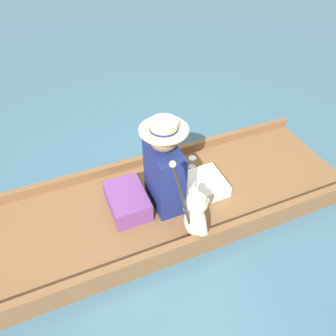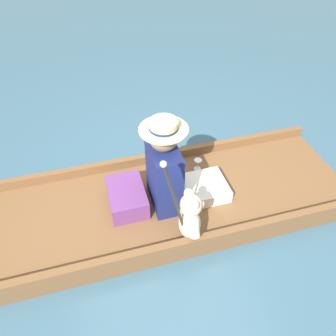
{
  "view_description": "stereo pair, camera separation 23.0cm",
  "coord_description": "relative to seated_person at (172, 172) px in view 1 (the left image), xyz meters",
  "views": [
    {
      "loc": [
        1.75,
        -0.81,
        2.25
      ],
      "look_at": [
        0.01,
        -0.08,
        0.5
      ],
      "focal_mm": 35.0,
      "sensor_mm": 36.0,
      "label": 1
    },
    {
      "loc": [
        1.83,
        -0.59,
        2.25
      ],
      "look_at": [
        0.01,
        -0.08,
        0.5
      ],
      "focal_mm": 35.0,
      "sensor_mm": 36.0,
      "label": 2
    }
  ],
  "objects": [
    {
      "name": "seat_cushion",
      "position": [
        -0.05,
        -0.38,
        -0.23
      ],
      "size": [
        0.43,
        0.3,
        0.18
      ],
      "color": "#6B3875",
      "rests_on": "punt_boat"
    },
    {
      "name": "seated_person",
      "position": [
        0.0,
        0.0,
        0.0
      ],
      "size": [
        0.39,
        0.73,
        0.83
      ],
      "rotation": [
        0.0,
        0.0,
        -0.06
      ],
      "color": "white",
      "rests_on": "punt_boat"
    },
    {
      "name": "walking_cane",
      "position": [
        0.43,
        -0.11,
        0.18
      ],
      "size": [
        0.04,
        0.22,
        0.85
      ],
      "color": "#2D2823",
      "rests_on": "punt_boat"
    },
    {
      "name": "wine_glass",
      "position": [
        -0.3,
        0.34,
        -0.24
      ],
      "size": [
        0.07,
        0.07,
        0.11
      ],
      "color": "silver",
      "rests_on": "punt_boat"
    },
    {
      "name": "ground_plane",
      "position": [
        -0.01,
        0.04,
        -0.44
      ],
      "size": [
        16.0,
        16.0,
        0.0
      ],
      "primitive_type": "plane",
      "color": "#385B70"
    },
    {
      "name": "teddy_bear",
      "position": [
        0.4,
        0.02,
        -0.11
      ],
      "size": [
        0.32,
        0.19,
        0.46
      ],
      "color": "beige",
      "rests_on": "punt_boat"
    },
    {
      "name": "punt_boat",
      "position": [
        -0.01,
        0.04,
        -0.37
      ],
      "size": [
        1.08,
        3.07,
        0.21
      ],
      "color": "brown",
      "rests_on": "ground_plane"
    }
  ]
}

